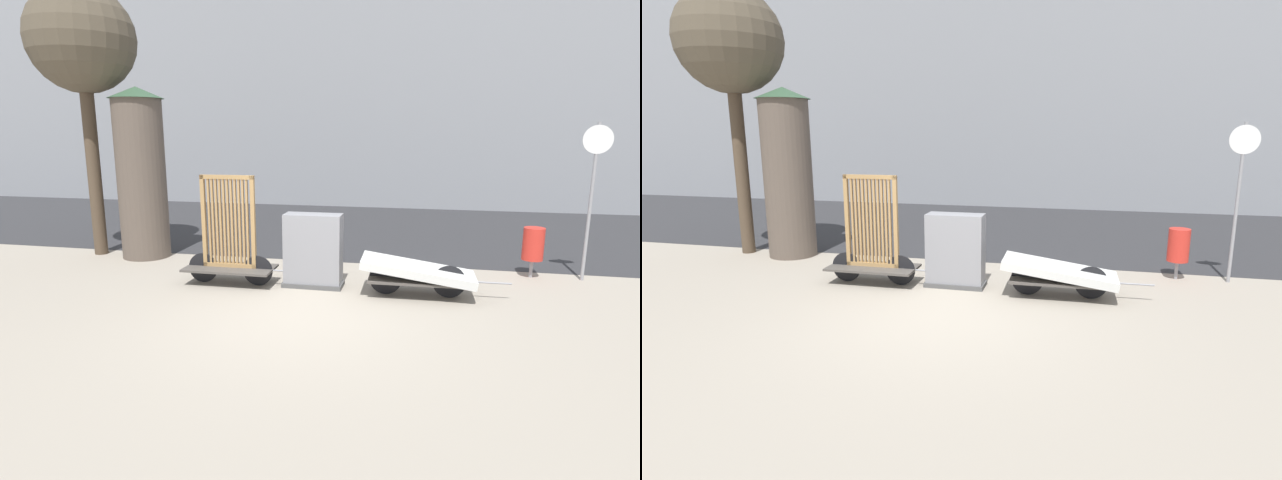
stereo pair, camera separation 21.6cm
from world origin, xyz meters
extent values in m
plane|color=gray|center=(0.00, 0.00, 0.00)|extent=(60.00, 60.00, 0.00)
cube|color=#2D2D30|center=(0.00, 7.20, 0.00)|extent=(56.00, 7.97, 0.01)
cube|color=#4C4742|center=(-1.65, 1.32, 0.29)|extent=(1.61, 0.76, 0.04)
cylinder|color=black|center=(-1.13, 1.32, 0.27)|extent=(0.54, 0.04, 0.54)
cylinder|color=black|center=(-2.17, 1.31, 0.27)|extent=(0.54, 0.04, 0.54)
cylinder|color=gray|center=(-0.50, 1.33, 0.29)|extent=(0.70, 0.04, 0.03)
cube|color=#A87F4C|center=(-1.65, 1.32, 0.35)|extent=(0.99, 0.08, 0.07)
cube|color=#A87F4C|center=(-1.65, 1.32, 1.92)|extent=(0.99, 0.08, 0.07)
cube|color=#A87F4C|center=(-2.11, 1.31, 1.13)|extent=(0.07, 0.07, 1.64)
cube|color=#A87F4C|center=(-1.19, 1.32, 1.13)|extent=(0.07, 0.07, 1.64)
cube|color=#A87F4C|center=(-2.00, 1.32, 1.13)|extent=(0.04, 0.05, 1.57)
cube|color=#A87F4C|center=(-1.93, 1.32, 1.13)|extent=(0.04, 0.05, 1.57)
cube|color=#A87F4C|center=(-1.86, 1.32, 1.13)|extent=(0.04, 0.05, 1.57)
cube|color=#A87F4C|center=(-1.79, 1.32, 1.13)|extent=(0.04, 0.05, 1.57)
cube|color=#A87F4C|center=(-1.72, 1.32, 1.13)|extent=(0.04, 0.05, 1.57)
cube|color=#A87F4C|center=(-1.65, 1.32, 1.13)|extent=(0.04, 0.05, 1.57)
cube|color=#A87F4C|center=(-1.58, 1.32, 1.13)|extent=(0.04, 0.05, 1.57)
cube|color=#A87F4C|center=(-1.51, 1.32, 1.13)|extent=(0.04, 0.05, 1.57)
cube|color=#A87F4C|center=(-1.44, 1.32, 1.13)|extent=(0.04, 0.05, 1.57)
cube|color=#A87F4C|center=(-1.37, 1.32, 1.13)|extent=(0.04, 0.05, 1.57)
cube|color=#A87F4C|center=(-1.30, 1.32, 1.13)|extent=(0.04, 0.05, 1.57)
cube|color=#4C4742|center=(1.65, 1.32, 0.29)|extent=(1.62, 0.78, 0.04)
cylinder|color=black|center=(2.17, 1.33, 0.27)|extent=(0.54, 0.05, 0.54)
cylinder|color=black|center=(1.13, 1.31, 0.27)|extent=(0.54, 0.05, 0.54)
cylinder|color=gray|center=(2.80, 1.35, 0.29)|extent=(0.70, 0.05, 0.03)
cube|color=silver|center=(1.65, 1.32, 0.45)|extent=(1.89, 0.85, 0.40)
cube|color=#4C4C4C|center=(-0.16, 1.49, 0.04)|extent=(1.06, 0.47, 0.08)
cube|color=gray|center=(-0.16, 1.49, 0.65)|extent=(1.00, 0.41, 1.29)
cylinder|color=gray|center=(3.73, 2.86, 0.17)|extent=(0.06, 0.06, 0.34)
cylinder|color=red|center=(3.73, 2.86, 0.65)|extent=(0.38, 0.38, 0.61)
cylinder|color=gray|center=(4.62, 2.86, 1.43)|extent=(0.06, 0.06, 2.85)
cylinder|color=white|center=(4.62, 2.84, 2.55)|extent=(0.50, 0.02, 0.50)
cylinder|color=brown|center=(-4.23, 2.86, 1.68)|extent=(1.02, 1.02, 3.36)
cone|color=#335138|center=(-4.23, 2.86, 3.48)|extent=(1.14, 1.14, 0.24)
cylinder|color=#4C3D2D|center=(-5.37, 2.86, 1.95)|extent=(0.28, 0.28, 3.91)
sphere|color=brown|center=(-5.37, 2.86, 4.56)|extent=(2.19, 2.19, 2.19)
camera|label=1|loc=(1.72, -6.80, 2.67)|focal=28.00mm
camera|label=2|loc=(1.93, -6.76, 2.67)|focal=28.00mm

